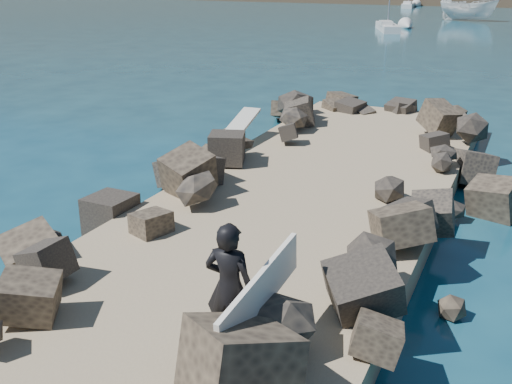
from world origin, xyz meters
TOP-DOWN VIEW (x-y plane):
  - ground at (0.00, 0.00)m, footprint 800.00×800.00m
  - jetty at (0.00, -2.00)m, footprint 6.00×26.00m
  - riprap_left at (-2.90, -1.50)m, footprint 2.60×22.00m
  - riprap_right at (2.90, -1.50)m, footprint 2.60×22.00m
  - surfboard_resting at (-3.20, 4.55)m, footprint 0.76×2.24m
  - boat_imported at (-3.35, 61.91)m, footprint 6.83×3.47m
  - surfer_with_board at (1.25, -4.26)m, footprint 0.84×2.26m
  - sailboat_e at (-14.76, 84.75)m, footprint 2.42×7.26m
  - sailboat_a at (-8.82, 46.34)m, footprint 3.81×6.81m

SIDE VIEW (x-z plane):
  - ground at x=0.00m, z-range 0.00..0.00m
  - jetty at x=0.00m, z-range 0.00..0.60m
  - sailboat_e at x=-14.76m, z-range -3.94..4.64m
  - sailboat_a at x=-8.82m, z-range -3.73..4.43m
  - riprap_left at x=-2.90m, z-range 0.00..1.00m
  - riprap_right at x=2.90m, z-range 0.00..1.00m
  - surfboard_resting at x=-3.20m, z-range 1.00..1.07m
  - boat_imported at x=-3.35m, z-range 0.00..2.52m
  - surfer_with_board at x=1.25m, z-range 0.61..2.43m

